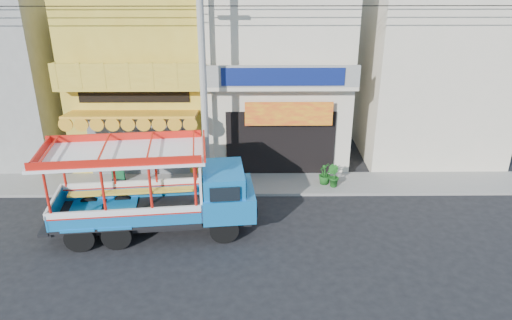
{
  "coord_description": "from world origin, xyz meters",
  "views": [
    {
      "loc": [
        0.76,
        -14.66,
        9.35
      ],
      "look_at": [
        0.94,
        2.5,
        1.81
      ],
      "focal_mm": 35.0,
      "sensor_mm": 36.0,
      "label": 1
    }
  ],
  "objects_px": {
    "songthaew_truck": "(167,190)",
    "potted_plant_b": "(333,176)",
    "utility_pole": "(207,71)",
    "green_sign": "(118,172)",
    "potted_plant_c": "(325,174)"
  },
  "relations": [
    {
      "from": "songthaew_truck",
      "to": "green_sign",
      "type": "xyz_separation_m",
      "value": [
        -2.7,
        3.77,
        -1.09
      ]
    },
    {
      "from": "potted_plant_b",
      "to": "potted_plant_c",
      "type": "relative_size",
      "value": 1.0
    },
    {
      "from": "songthaew_truck",
      "to": "green_sign",
      "type": "relative_size",
      "value": 8.07
    },
    {
      "from": "songthaew_truck",
      "to": "potted_plant_b",
      "type": "xyz_separation_m",
      "value": [
        6.22,
        3.18,
        -1.02
      ]
    },
    {
      "from": "songthaew_truck",
      "to": "green_sign",
      "type": "height_order",
      "value": "songthaew_truck"
    },
    {
      "from": "green_sign",
      "to": "potted_plant_c",
      "type": "relative_size",
      "value": 0.99
    },
    {
      "from": "songthaew_truck",
      "to": "green_sign",
      "type": "bearing_deg",
      "value": 125.55
    },
    {
      "from": "songthaew_truck",
      "to": "potted_plant_b",
      "type": "distance_m",
      "value": 7.06
    },
    {
      "from": "songthaew_truck",
      "to": "potted_plant_c",
      "type": "height_order",
      "value": "songthaew_truck"
    },
    {
      "from": "utility_pole",
      "to": "songthaew_truck",
      "type": "xyz_separation_m",
      "value": [
        -1.27,
        -2.81,
        -3.44
      ]
    },
    {
      "from": "green_sign",
      "to": "potted_plant_c",
      "type": "bearing_deg",
      "value": -2.37
    },
    {
      "from": "green_sign",
      "to": "potted_plant_c",
      "type": "height_order",
      "value": "potted_plant_c"
    },
    {
      "from": "utility_pole",
      "to": "songthaew_truck",
      "type": "distance_m",
      "value": 4.62
    },
    {
      "from": "utility_pole",
      "to": "potted_plant_b",
      "type": "xyz_separation_m",
      "value": [
        4.95,
        0.37,
        -4.46
      ]
    },
    {
      "from": "green_sign",
      "to": "songthaew_truck",
      "type": "bearing_deg",
      "value": -54.45
    }
  ]
}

